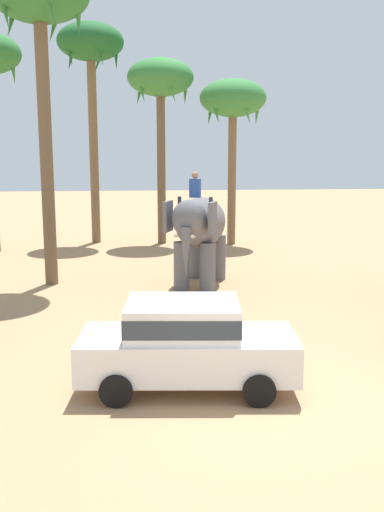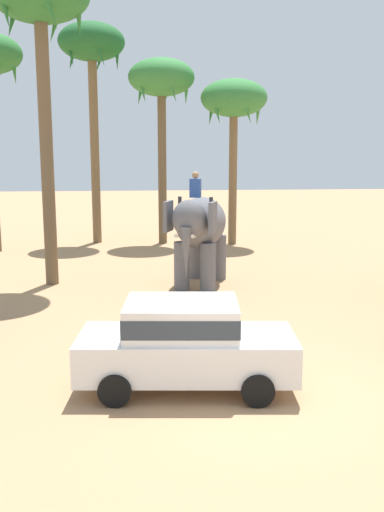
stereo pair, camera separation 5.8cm
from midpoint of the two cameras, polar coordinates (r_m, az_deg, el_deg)
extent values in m
plane|color=tan|center=(10.97, 4.49, -13.61)|extent=(120.00, 120.00, 0.00)
cube|color=white|center=(10.93, -0.38, -9.81)|extent=(4.26, 2.13, 0.76)
cube|color=white|center=(10.71, -0.92, -6.29)|extent=(2.25, 1.77, 0.64)
cube|color=#2D3842|center=(10.71, -0.92, -6.29)|extent=(2.28, 1.80, 0.35)
cylinder|color=black|center=(11.92, 5.87, -10.08)|extent=(0.62, 0.24, 0.60)
cylinder|color=black|center=(10.35, 6.83, -13.34)|extent=(0.62, 0.24, 0.60)
cylinder|color=black|center=(11.94, -6.56, -10.06)|extent=(0.62, 0.24, 0.60)
cylinder|color=black|center=(10.37, -7.65, -13.31)|extent=(0.62, 0.24, 0.60)
ellipsoid|color=slate|center=(19.17, 1.02, 3.43)|extent=(2.56, 3.46, 1.70)
cylinder|color=slate|center=(18.40, 1.70, -1.13)|extent=(0.52, 0.52, 1.60)
cylinder|color=slate|center=(18.60, -0.95, -1.00)|extent=(0.52, 0.52, 1.60)
cylinder|color=slate|center=(20.19, 2.81, -0.12)|extent=(0.52, 0.52, 1.60)
cylinder|color=slate|center=(20.37, 0.38, -0.01)|extent=(0.52, 0.52, 1.60)
ellipsoid|color=slate|center=(17.56, -0.15, 3.78)|extent=(1.37, 1.31, 1.20)
cube|color=slate|center=(17.50, 2.22, 3.91)|extent=(0.38, 0.79, 0.96)
cube|color=slate|center=(17.84, -2.33, 4.04)|extent=(0.38, 0.79, 0.96)
cone|color=slate|center=(17.28, -0.51, 0.32)|extent=(0.46, 0.46, 1.60)
cone|color=beige|center=(17.18, 0.37, 1.95)|extent=(0.30, 0.57, 0.21)
cone|color=beige|center=(17.31, -1.31, 2.01)|extent=(0.30, 0.57, 0.21)
cube|color=#2D519E|center=(18.24, 0.44, 6.87)|extent=(0.40, 0.34, 0.60)
sphere|color=#A87A56|center=(18.22, 0.44, 8.19)|extent=(0.22, 0.22, 0.22)
cylinder|color=#333338|center=(18.17, 2.04, 5.11)|extent=(0.12, 0.12, 0.55)
cylinder|color=#333338|center=(18.40, -1.15, 5.18)|extent=(0.12, 0.12, 0.55)
cylinder|color=brown|center=(28.22, -2.97, 9.23)|extent=(0.41, 0.41, 7.87)
ellipsoid|color=#337A38|center=(28.45, -3.05, 17.59)|extent=(3.20, 3.20, 1.80)
cone|color=#337A38|center=(28.48, -0.52, 16.58)|extent=(0.40, 0.92, 1.64)
cone|color=#337A38|center=(29.54, -2.41, 16.34)|extent=(0.91, 0.57, 1.67)
cone|color=#337A38|center=(29.05, -5.11, 16.41)|extent=(0.73, 0.83, 1.69)
cone|color=#337A38|center=(27.65, -5.05, 16.73)|extent=(0.73, 0.83, 1.69)
cone|color=#337A38|center=(27.28, -2.09, 16.85)|extent=(0.91, 0.57, 1.67)
cone|color=#286B2D|center=(27.22, -17.50, 17.87)|extent=(0.40, 0.92, 1.64)
cone|color=#286B2D|center=(28.49, -18.75, 17.44)|extent=(0.91, 0.57, 1.67)
cylinder|color=brown|center=(19.68, -14.41, 10.51)|extent=(0.43, 0.43, 9.26)
cone|color=#286B2D|center=(20.07, -11.31, 23.10)|extent=(0.40, 0.92, 1.64)
cone|color=#286B2D|center=(21.25, -13.43, 22.29)|extent=(0.91, 0.57, 1.67)
cone|color=#286B2D|center=(21.03, -17.50, 22.24)|extent=(0.73, 0.83, 1.69)
cone|color=#286B2D|center=(19.68, -18.37, 23.06)|extent=(0.73, 0.83, 1.69)
cone|color=#286B2D|center=(19.05, -14.36, 23.70)|extent=(0.91, 0.57, 1.67)
cylinder|color=brown|center=(28.84, -9.75, 10.79)|extent=(0.43, 0.43, 9.54)
ellipsoid|color=#1E5B28|center=(29.32, -10.06, 20.54)|extent=(3.20, 3.20, 1.80)
cone|color=#1E5B28|center=(29.19, -7.53, 19.66)|extent=(0.40, 0.92, 1.64)
cone|color=#1E5B28|center=(30.34, -9.13, 19.26)|extent=(0.91, 0.57, 1.67)
cone|color=#1E5B28|center=(30.00, -11.89, 19.27)|extent=(0.73, 0.83, 1.69)
cone|color=#1E5B28|center=(28.62, -12.18, 19.71)|extent=(0.73, 0.83, 1.69)
cone|color=#1E5B28|center=(28.09, -9.39, 19.99)|extent=(0.91, 0.57, 1.67)
cylinder|color=brown|center=(28.02, 4.21, 8.21)|extent=(0.40, 0.40, 6.88)
ellipsoid|color=#337A38|center=(28.13, 4.31, 15.64)|extent=(3.20, 3.20, 1.80)
cone|color=#337A38|center=(28.32, 6.77, 14.54)|extent=(0.40, 0.92, 1.64)
cone|color=#337A38|center=(29.27, 4.62, 14.44)|extent=(0.91, 0.57, 1.67)
cone|color=#337A38|center=(28.62, 2.06, 14.56)|extent=(0.73, 0.83, 1.69)
cone|color=#337A38|center=(27.23, 2.49, 14.78)|extent=(0.73, 0.83, 1.69)
cone|color=#337A38|center=(27.04, 5.54, 14.77)|extent=(0.91, 0.57, 1.67)
camera|label=1|loc=(0.03, -89.90, 0.02)|focal=39.60mm
camera|label=2|loc=(0.03, 90.10, -0.02)|focal=39.60mm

